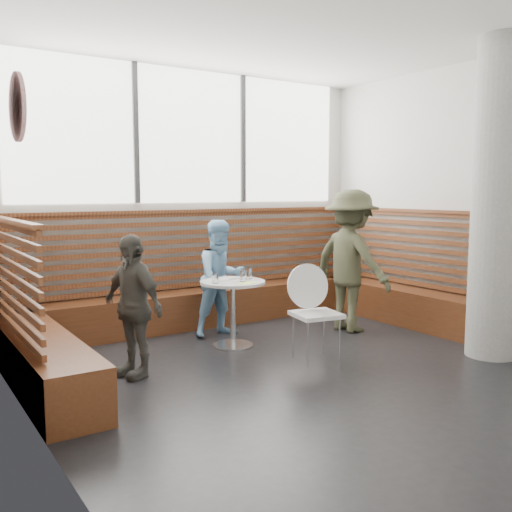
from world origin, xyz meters
TOP-DOWN VIEW (x-y plane):
  - room at (0.00, 0.00)m, footprint 5.00×5.00m
  - booth at (0.00, 1.77)m, footprint 5.00×2.50m
  - concrete_column at (1.85, -0.60)m, footprint 0.50×0.50m
  - wall_art at (-2.46, 0.40)m, footprint 0.03×0.50m
  - cafe_table at (-0.20, 1.16)m, footprint 0.71×0.71m
  - cafe_chair at (0.23, 0.33)m, footprint 0.46×0.45m
  - adult_man at (1.37, 1.00)m, footprint 0.76×1.17m
  - child_back at (-0.06, 1.64)m, footprint 0.66×0.52m
  - child_left at (-1.47, 0.81)m, footprint 0.52×0.83m
  - plate_near at (-0.28, 1.26)m, footprint 0.18×0.18m
  - plate_far at (-0.13, 1.32)m, footprint 0.19×0.19m
  - glass_left at (-0.43, 1.14)m, footprint 0.07×0.07m
  - glass_mid at (-0.13, 1.06)m, footprint 0.07×0.07m
  - glass_right at (0.02, 1.19)m, footprint 0.08×0.08m
  - menu_card at (-0.15, 0.94)m, footprint 0.24×0.20m

SIDE VIEW (x-z plane):
  - booth at x=0.00m, z-range -0.31..1.13m
  - cafe_table at x=-0.20m, z-range 0.16..0.88m
  - cafe_chair at x=0.23m, z-range 0.08..1.04m
  - child_left at x=-1.47m, z-range 0.00..1.31m
  - child_back at x=-0.06m, z-range 0.00..1.36m
  - menu_card at x=-0.15m, z-range 0.73..0.73m
  - plate_near at x=-0.28m, z-range 0.73..0.74m
  - plate_far at x=-0.13m, z-range 0.73..0.74m
  - glass_left at x=-0.43m, z-range 0.73..0.83m
  - glass_mid at x=-0.13m, z-range 0.73..0.84m
  - glass_right at x=0.02m, z-range 0.73..0.84m
  - adult_man at x=1.37m, z-range 0.00..1.71m
  - concrete_column at x=1.85m, z-range 0.00..3.20m
  - room at x=0.00m, z-range 0.00..3.20m
  - wall_art at x=-2.46m, z-range 2.05..2.55m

